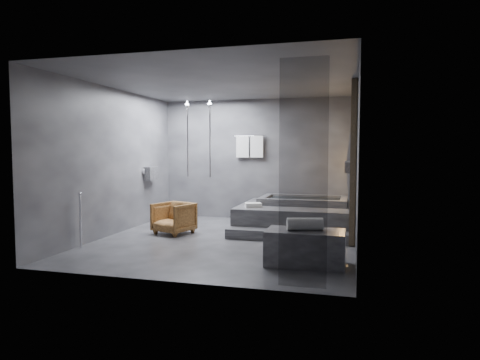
# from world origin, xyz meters

# --- Properties ---
(room) EXTENTS (5.00, 5.04, 2.82)m
(room) POSITION_xyz_m (0.40, 0.24, 1.73)
(room) COLOR #2A2A2C
(room) RESTS_ON ground
(tub_deck) EXTENTS (2.20, 2.00, 0.50)m
(tub_deck) POSITION_xyz_m (1.05, 1.45, 0.25)
(tub_deck) COLOR #2F2F31
(tub_deck) RESTS_ON ground
(tub_step) EXTENTS (2.20, 0.36, 0.18)m
(tub_step) POSITION_xyz_m (1.05, 0.27, 0.09)
(tub_step) COLOR #2F2F31
(tub_step) RESTS_ON ground
(concrete_bench) EXTENTS (1.10, 0.60, 0.49)m
(concrete_bench) POSITION_xyz_m (1.56, -1.29, 0.25)
(concrete_bench) COLOR #303033
(concrete_bench) RESTS_ON ground
(driftwood_chair) EXTENTS (0.83, 0.85, 0.61)m
(driftwood_chair) POSITION_xyz_m (-1.16, 0.33, 0.30)
(driftwood_chair) COLOR #4F2F13
(driftwood_chair) RESTS_ON ground
(rolled_towel) EXTENTS (0.53, 0.31, 0.18)m
(rolled_towel) POSITION_xyz_m (1.55, -1.30, 0.58)
(rolled_towel) COLOR silver
(rolled_towel) RESTS_ON concrete_bench
(deck_towel) EXTENTS (0.37, 0.33, 0.08)m
(deck_towel) POSITION_xyz_m (0.30, 0.87, 0.54)
(deck_towel) COLOR silver
(deck_towel) RESTS_ON tub_deck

